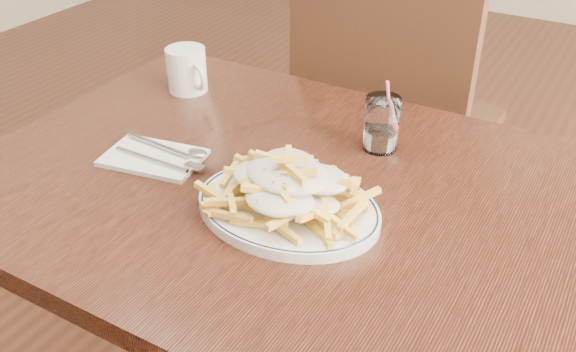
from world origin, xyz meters
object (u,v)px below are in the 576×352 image
Objects in this scene: table at (309,227)px; chair_far at (391,109)px; fries_plate at (288,208)px; loaded_fries at (288,181)px; coffee_mug at (187,70)px; water_glass at (381,127)px.

table is 1.18× the size of chair_far.
loaded_fries is (-0.00, 0.00, 0.05)m from fries_plate.
coffee_mug reaches higher than table.
loaded_fries is at bearing -99.05° from water_glass.
loaded_fries is 0.52m from coffee_mug.
table is at bearing 92.36° from loaded_fries.
chair_far is 3.82× the size of loaded_fries.
fries_plate is 0.52m from coffee_mug.
coffee_mug is (-0.30, -0.47, 0.22)m from chair_far.
table is 4.50× the size of loaded_fries.
water_glass is (0.17, -0.50, 0.22)m from chair_far.
loaded_fries is at bearing 180.00° from fries_plate.
table is 8.62× the size of water_glass.
table is 10.23× the size of coffee_mug.
water_glass is (0.05, 0.19, 0.12)m from table.
table is 0.49m from coffee_mug.
coffee_mug is (-0.47, 0.03, 0.00)m from water_glass.
loaded_fries is 2.27× the size of coffee_mug.
chair_far is 0.81m from loaded_fries.
chair_far is 0.80m from fries_plate.
fries_plate is 0.27m from water_glass.
loaded_fries is at bearing -87.64° from table.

